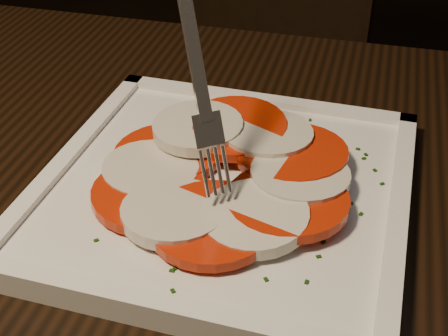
{
  "coord_description": "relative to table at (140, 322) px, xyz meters",
  "views": [
    {
      "loc": [
        0.07,
        -0.32,
        1.07
      ],
      "look_at": [
        -0.02,
        0.08,
        0.78
      ],
      "focal_mm": 50.0,
      "sensor_mm": 36.0,
      "label": 1
    }
  ],
  "objects": [
    {
      "name": "chair",
      "position": [
        -0.04,
        0.88,
        -0.12
      ],
      "size": [
        0.49,
        0.49,
        0.93
      ],
      "rotation": [
        0.0,
        0.0,
        -0.19
      ],
      "color": "black",
      "rests_on": "ground"
    },
    {
      "name": "fork",
      "position": [
        0.04,
        0.06,
        0.22
      ],
      "size": [
        0.08,
        0.1,
        0.17
      ],
      "primitive_type": null,
      "rotation": [
        0.0,
        0.0,
        0.59
      ],
      "color": "white",
      "rests_on": "caprese_salad"
    },
    {
      "name": "caprese_salad",
      "position": [
        0.06,
        0.06,
        0.12
      ],
      "size": [
        0.23,
        0.24,
        0.03
      ],
      "color": "red",
      "rests_on": "plate"
    },
    {
      "name": "plate",
      "position": [
        0.06,
        0.06,
        0.11
      ],
      "size": [
        0.31,
        0.31,
        0.01
      ],
      "primitive_type": "cube",
      "rotation": [
        0.0,
        0.0,
        -0.08
      ],
      "color": "white",
      "rests_on": "table"
    },
    {
      "name": "table",
      "position": [
        0.0,
        0.0,
        0.0
      ],
      "size": [
        1.24,
        0.86,
        0.75
      ],
      "rotation": [
        0.0,
        0.0,
        -0.05
      ],
      "color": "black",
      "rests_on": "ground"
    }
  ]
}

